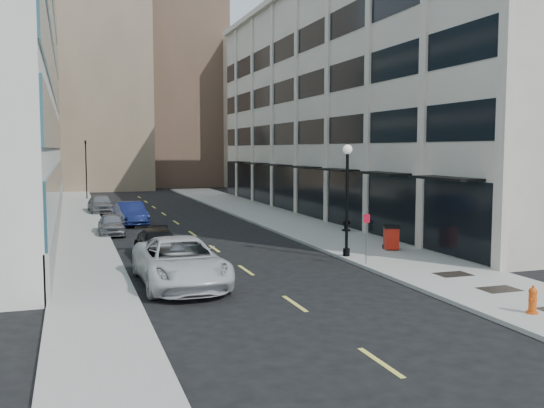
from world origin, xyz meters
TOP-DOWN VIEW (x-y plane):
  - ground at (0.00, 0.00)m, footprint 160.00×160.00m
  - sidewalk_right at (7.50, 20.00)m, footprint 5.00×80.00m
  - sidewalk_left at (-6.50, 20.00)m, footprint 3.00×80.00m
  - building_right at (16.94, 26.99)m, footprint 15.30×46.50m
  - skyline_tan_near at (-4.00, 68.00)m, footprint 14.00×18.00m
  - skyline_brown at (8.00, 72.00)m, footprint 12.00×16.00m
  - skyline_tan_far at (-14.00, 78.00)m, footprint 12.00×14.00m
  - skyline_stone at (18.00, 66.00)m, footprint 10.00×14.00m
  - grate_mid at (7.60, 1.00)m, footprint 1.40×1.00m
  - grate_far at (7.60, 3.80)m, footprint 1.40×1.00m
  - road_centerline at (0.00, 17.00)m, footprint 0.15×68.20m
  - traffic_signal at (-5.50, 48.00)m, footprint 0.66×0.66m
  - car_white_van at (-3.20, 6.00)m, footprint 3.12×6.62m
  - car_black_pickup at (-3.20, 12.02)m, footprint 2.02×4.79m
  - car_silver_sedan at (-4.80, 21.00)m, footprint 1.63×3.91m
  - car_blue_sedan at (-3.20, 25.71)m, footprint 2.13×4.97m
  - car_grey_sedan at (-4.80, 34.15)m, footprint 2.10×4.70m
  - fire_hydrant at (6.40, -2.00)m, footprint 0.36×0.36m
  - trash_bin at (8.24, 9.98)m, footprint 0.95×0.95m
  - lamppost at (5.30, 9.04)m, footprint 0.45×0.45m
  - sign_post at (5.30, 7.01)m, footprint 0.28×0.08m
  - urn_planter at (9.10, 17.05)m, footprint 0.50×0.50m

SIDE VIEW (x-z plane):
  - ground at x=0.00m, z-range 0.00..0.00m
  - road_centerline at x=0.00m, z-range 0.00..0.01m
  - sidewalk_right at x=7.50m, z-range 0.00..0.15m
  - sidewalk_left at x=-6.50m, z-range 0.00..0.15m
  - grate_mid at x=7.60m, z-range 0.15..0.16m
  - grate_far at x=7.60m, z-range 0.15..0.16m
  - urn_planter at x=9.10m, z-range 0.23..0.92m
  - fire_hydrant at x=6.40m, z-range 0.14..1.02m
  - car_silver_sedan at x=-4.80m, z-range 0.00..1.32m
  - car_black_pickup at x=-3.20m, z-range 0.00..1.38m
  - car_grey_sedan at x=-4.80m, z-range 0.00..1.57m
  - car_blue_sedan at x=-3.20m, z-range 0.00..1.59m
  - trash_bin at x=8.24m, z-range 0.20..1.44m
  - car_white_van at x=-3.20m, z-range 0.00..1.83m
  - sign_post at x=5.30m, z-range 0.49..2.87m
  - lamppost at x=5.30m, z-range 0.62..6.05m
  - traffic_signal at x=-5.50m, z-range 2.23..9.21m
  - building_right at x=16.94m, z-range -0.13..18.12m
  - skyline_stone at x=18.00m, z-range 0.00..20.00m
  - skyline_tan_far at x=-14.00m, z-range 0.00..22.00m
  - skyline_tan_near at x=-4.00m, z-range 0.00..28.00m
  - skyline_brown at x=8.00m, z-range 0.00..34.00m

